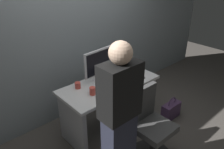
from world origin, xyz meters
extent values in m
plane|color=#4C4742|center=(0.00, 0.00, 0.00)|extent=(9.00, 9.00, 0.00)
cube|color=gray|center=(0.00, 0.74, 1.50)|extent=(6.40, 0.10, 3.00)
cube|color=white|center=(0.00, 0.00, 0.72)|extent=(1.40, 0.65, 0.04)
cube|color=#B2B2B7|center=(-0.64, 0.00, 0.35)|extent=(0.06, 0.57, 0.70)
cube|color=#B2B2B7|center=(0.64, 0.00, 0.35)|extent=(0.06, 0.57, 0.70)
cylinder|color=black|center=(0.00, -0.80, 0.23)|extent=(0.05, 0.05, 0.39)
cube|color=#3F3F3F|center=(0.00, -0.80, 0.46)|extent=(0.44, 0.44, 0.08)
cube|color=#3F3F3F|center=(0.00, -0.61, 0.72)|extent=(0.40, 0.06, 0.44)
cube|color=#262838|center=(-0.50, -0.73, 0.42)|extent=(0.34, 0.20, 0.85)
cube|color=black|center=(-0.50, -0.73, 1.14)|extent=(0.40, 0.24, 0.58)
sphere|color=beige|center=(-0.50, -0.73, 1.53)|extent=(0.22, 0.22, 0.22)
cube|color=silver|center=(-0.03, 0.16, 0.75)|extent=(0.21, 0.16, 0.02)
cube|color=silver|center=(-0.03, 0.16, 0.80)|extent=(0.04, 0.03, 0.08)
cube|color=silver|center=(-0.03, 0.16, 1.02)|extent=(0.54, 0.07, 0.36)
cube|color=black|center=(-0.03, 0.15, 1.02)|extent=(0.50, 0.05, 0.32)
cube|color=#262626|center=(0.01, -0.14, 0.75)|extent=(0.43, 0.14, 0.02)
ellipsoid|color=white|center=(0.28, -0.13, 0.76)|extent=(0.06, 0.10, 0.03)
cylinder|color=#D84C3F|center=(-0.35, -0.08, 0.79)|extent=(0.08, 0.08, 0.10)
cylinder|color=#D84C3F|center=(-0.40, 0.18, 0.79)|extent=(0.07, 0.07, 0.08)
cube|color=beige|center=(0.46, 0.14, 0.75)|extent=(0.17, 0.13, 0.02)
cube|color=#3359A5|center=(0.44, 0.14, 0.78)|extent=(0.19, 0.14, 0.04)
cube|color=red|center=(0.44, 0.12, 0.82)|extent=(0.19, 0.14, 0.03)
cube|color=#594C72|center=(0.46, 0.12, 0.84)|extent=(0.21, 0.19, 0.03)
cube|color=black|center=(0.45, -0.16, 0.75)|extent=(0.09, 0.15, 0.01)
cube|color=#4C3356|center=(0.85, -0.49, 0.13)|extent=(0.34, 0.14, 0.26)
torus|color=#4C3356|center=(0.85, -0.49, 0.29)|extent=(0.18, 0.02, 0.18)
camera|label=1|loc=(-1.78, -2.04, 2.24)|focal=35.96mm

